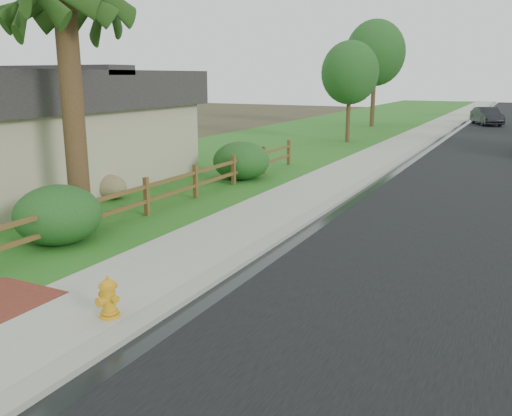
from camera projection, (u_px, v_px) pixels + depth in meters
The scene contains 15 objects.
ground at pixel (126, 318), 8.57m from camera, with size 120.00×120.00×0.00m, color #3B3520.
curb at pixel (452, 128), 38.73m from camera, with size 0.40×90.00×0.12m, color gray.
wet_gutter at pixel (457, 129), 38.59m from camera, with size 0.50×90.00×0.00m, color black.
sidewalk at pixel (433, 128), 39.30m from camera, with size 2.20×90.00×0.10m, color gray.
grass_strip at pixel (407, 127), 40.14m from camera, with size 1.60×90.00×0.06m, color #225A19.
lawn_near at pixel (340, 124), 42.41m from camera, with size 9.00×90.00×0.04m, color #225A19.
ranch_fence at pixel (173, 187), 15.55m from camera, with size 0.12×16.92×1.10m.
house at pixel (7, 124), 18.95m from camera, with size 10.60×9.60×4.05m.
fire_hydrant at pixel (109, 298), 8.31m from camera, with size 0.44×0.36×0.67m.
dark_car_far at pixel (487, 116), 41.80m from camera, with size 1.43×4.10×1.35m, color black.
boulder at pixel (109, 187), 16.68m from camera, with size 1.17×0.88×0.78m, color brown.
shrub_b at pixel (58, 215), 12.20m from camera, with size 1.94×1.94×1.36m, color #1C3E16.
shrub_d at pixel (241, 161), 19.75m from camera, with size 2.07×2.07×1.41m, color #1C3E16.
tree_near_left at pixel (350, 73), 30.10m from camera, with size 3.19×3.19×5.65m.
tree_mid_left at pixel (375, 53), 39.23m from camera, with size 4.31×4.31×7.70m.
Camera 1 is at (5.41, -6.13, 3.73)m, focal length 38.00 mm.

